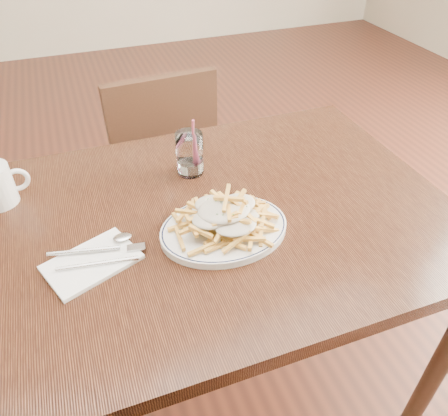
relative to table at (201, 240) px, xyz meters
name	(u,v)px	position (x,y,z in m)	size (l,w,h in m)	color
floor	(208,383)	(0.00, 0.00, -0.67)	(7.00, 7.00, 0.00)	black
table	(201,240)	(0.00, 0.00, 0.00)	(1.20, 0.80, 0.75)	black
chair_far	(160,158)	(0.05, 0.70, -0.19)	(0.42, 0.42, 0.85)	black
fries_plate	(224,229)	(0.03, -0.08, 0.09)	(0.30, 0.26, 0.02)	silver
loaded_fries	(224,214)	(0.03, -0.08, 0.13)	(0.22, 0.17, 0.07)	gold
napkin	(92,262)	(-0.26, -0.07, 0.08)	(0.18, 0.12, 0.01)	white
cutlery	(91,258)	(-0.26, -0.07, 0.09)	(0.21, 0.10, 0.01)	silver
water_glass	(190,156)	(0.03, 0.18, 0.13)	(0.07, 0.07, 0.16)	white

